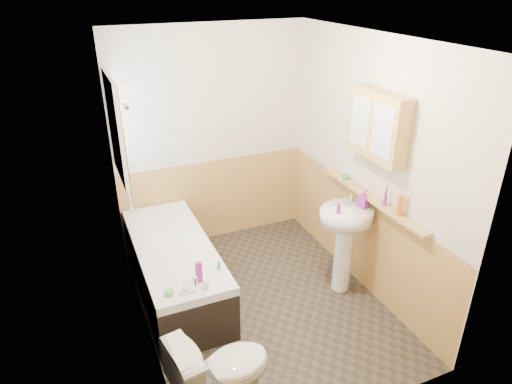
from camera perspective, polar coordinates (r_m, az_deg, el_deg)
floor at (r=4.64m, az=0.75°, el=-13.64°), size 2.80×2.80×0.00m
ceiling at (r=3.61m, az=0.99°, el=18.65°), size 2.80×2.80×0.00m
wall_back at (r=5.19m, az=-5.54°, el=6.57°), size 2.20×0.02×2.50m
wall_front at (r=2.92m, az=12.41°, el=-10.55°), size 2.20×0.02×2.50m
wall_left at (r=3.70m, az=-15.05°, el=-2.49°), size 0.02×2.80×2.50m
wall_right at (r=4.50m, az=13.89°, el=2.82°), size 0.02×2.80×2.50m
wainscot_right at (r=4.82m, az=12.75°, el=-5.45°), size 0.01×2.80×1.00m
wainscot_front at (r=3.42m, az=10.93°, el=-20.54°), size 2.20×0.01×1.00m
wainscot_back at (r=5.46m, az=-5.14°, el=-0.94°), size 2.20×0.01×1.00m
tile_cladding_left at (r=3.71m, az=-14.71°, el=-2.43°), size 0.01×2.80×2.50m
tile_return_back at (r=4.87m, az=-13.98°, el=10.78°), size 0.75×0.01×1.50m
window at (r=4.43m, az=-17.10°, el=7.61°), size 0.03×0.79×0.99m
bathtub at (r=4.66m, az=-10.09°, el=-9.32°), size 0.70×1.77×0.71m
shower_riser at (r=4.08m, az=-16.03°, el=6.18°), size 0.11×0.08×1.21m
toilet at (r=3.51m, az=-4.29°, el=-21.64°), size 0.81×0.54×0.74m
sink at (r=4.54m, az=11.08°, el=-4.99°), size 0.54×0.44×1.04m
pine_shelf at (r=4.41m, az=14.30°, el=-0.80°), size 0.10×1.48×0.03m
medicine_cabinet at (r=4.13m, az=15.05°, el=8.05°), size 0.17×0.66×0.60m
foam_can at (r=4.11m, az=17.57°, el=-1.56°), size 0.07×0.07×0.20m
green_bottle at (r=4.23m, az=15.93°, el=-0.17°), size 0.06×0.06×0.24m
black_jar at (r=4.72m, az=11.15°, el=1.83°), size 0.08×0.08×0.04m
soap_bottle at (r=4.45m, az=13.28°, el=-1.38°), size 0.14×0.20×0.08m
clear_bottle at (r=4.28m, az=10.29°, el=-2.06°), size 0.04×0.04×0.10m
blue_gel at (r=3.92m, az=-7.16°, el=-9.96°), size 0.06×0.04×0.20m
cream_jar at (r=3.87m, az=-10.81°, el=-12.21°), size 0.09×0.09×0.05m
orange_bottle at (r=4.09m, az=-4.68°, el=-9.20°), size 0.03×0.03×0.08m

